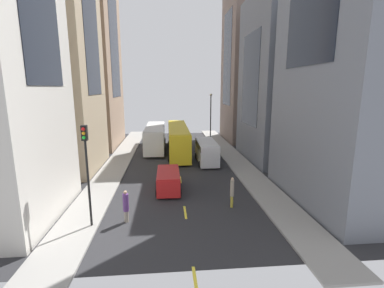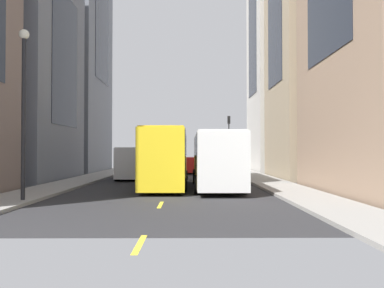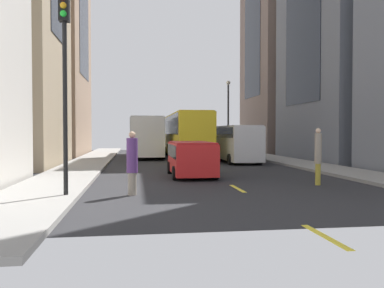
% 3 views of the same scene
% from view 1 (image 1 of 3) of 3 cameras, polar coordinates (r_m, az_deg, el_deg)
% --- Properties ---
extents(ground_plane, '(40.63, 40.63, 0.00)m').
position_cam_1_polar(ground_plane, '(33.01, -3.01, -3.47)').
color(ground_plane, '#28282B').
extents(sidewalk_west, '(2.75, 44.00, 0.15)m').
position_cam_1_polar(sidewalk_west, '(33.49, -14.98, -3.51)').
color(sidewalk_west, gray).
rests_on(sidewalk_west, ground).
extents(sidewalk_east, '(2.75, 44.00, 0.15)m').
position_cam_1_polar(sidewalk_east, '(33.95, 8.80, -3.04)').
color(sidewalk_east, gray).
rests_on(sidewalk_east, ground).
extents(lane_stripe_0, '(0.16, 2.00, 0.01)m').
position_cam_1_polar(lane_stripe_0, '(13.89, 0.67, -26.56)').
color(lane_stripe_0, yellow).
rests_on(lane_stripe_0, ground).
extents(lane_stripe_1, '(0.16, 2.00, 0.01)m').
position_cam_1_polar(lane_stripe_1, '(19.85, -1.43, -14.01)').
color(lane_stripe_1, yellow).
rests_on(lane_stripe_1, ground).
extents(lane_stripe_2, '(0.16, 2.00, 0.01)m').
position_cam_1_polar(lane_stripe_2, '(26.32, -2.42, -7.42)').
color(lane_stripe_2, yellow).
rests_on(lane_stripe_2, ground).
extents(lane_stripe_3, '(0.16, 2.00, 0.01)m').
position_cam_1_polar(lane_stripe_3, '(33.01, -3.01, -3.46)').
color(lane_stripe_3, yellow).
rests_on(lane_stripe_3, ground).
extents(lane_stripe_4, '(0.16, 2.00, 0.01)m').
position_cam_1_polar(lane_stripe_4, '(39.81, -3.39, -0.84)').
color(lane_stripe_4, yellow).
rests_on(lane_stripe_4, ground).
extents(lane_stripe_5, '(0.16, 2.00, 0.01)m').
position_cam_1_polar(lane_stripe_5, '(46.67, -3.66, 1.01)').
color(lane_stripe_5, yellow).
rests_on(lane_stripe_5, ground).
extents(lane_stripe_6, '(0.16, 2.00, 0.01)m').
position_cam_1_polar(lane_stripe_6, '(53.56, -3.86, 2.38)').
color(lane_stripe_6, yellow).
rests_on(lane_stripe_6, ground).
extents(building_west_2, '(7.83, 11.72, 32.26)m').
position_cam_1_polar(building_west_2, '(44.14, -21.26, 20.72)').
color(building_west_2, '#937760').
rests_on(building_west_2, ground).
extents(building_east_1, '(9.18, 11.15, 18.94)m').
position_cam_1_polar(building_east_1, '(34.83, 19.38, 12.44)').
color(building_east_1, slate).
rests_on(building_east_1, ground).
extents(building_east_2, '(8.07, 10.10, 26.01)m').
position_cam_1_polar(building_east_2, '(46.88, 12.34, 16.78)').
color(building_east_2, '#7A665B').
rests_on(building_east_2, ground).
extents(city_bus_white, '(2.80, 11.04, 3.35)m').
position_cam_1_polar(city_bus_white, '(38.83, -7.67, 1.76)').
color(city_bus_white, silver).
rests_on(city_bus_white, ground).
extents(streetcar_yellow, '(2.70, 14.10, 3.59)m').
position_cam_1_polar(streetcar_yellow, '(36.57, -2.93, 1.43)').
color(streetcar_yellow, yellow).
rests_on(streetcar_yellow, ground).
extents(delivery_van_white, '(2.25, 6.01, 2.58)m').
position_cam_1_polar(delivery_van_white, '(31.75, 3.06, -1.26)').
color(delivery_van_white, white).
rests_on(delivery_van_white, ground).
extents(car_red_0, '(2.06, 4.48, 1.66)m').
position_cam_1_polar(car_red_0, '(23.53, -4.95, -7.28)').
color(car_red_0, red).
rests_on(car_red_0, ground).
extents(pedestrian_crossing_near, '(0.37, 0.37, 2.14)m').
position_cam_1_polar(pedestrian_crossing_near, '(18.62, -13.59, -12.34)').
color(pedestrian_crossing_near, gray).
rests_on(pedestrian_crossing_near, ground).
extents(pedestrian_walking_far, '(0.28, 0.28, 2.28)m').
position_cam_1_polar(pedestrian_walking_far, '(20.34, 8.33, -9.70)').
color(pedestrian_walking_far, gold).
rests_on(pedestrian_walking_far, ground).
extents(traffic_light_near_corner, '(0.32, 0.44, 6.31)m').
position_cam_1_polar(traffic_light_near_corner, '(17.44, -21.12, -2.72)').
color(traffic_light_near_corner, black).
rests_on(traffic_light_near_corner, ground).
extents(streetlamp_near, '(0.44, 0.44, 7.51)m').
position_cam_1_polar(streetlamp_near, '(45.99, 3.91, 6.77)').
color(streetlamp_near, black).
rests_on(streetlamp_near, ground).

